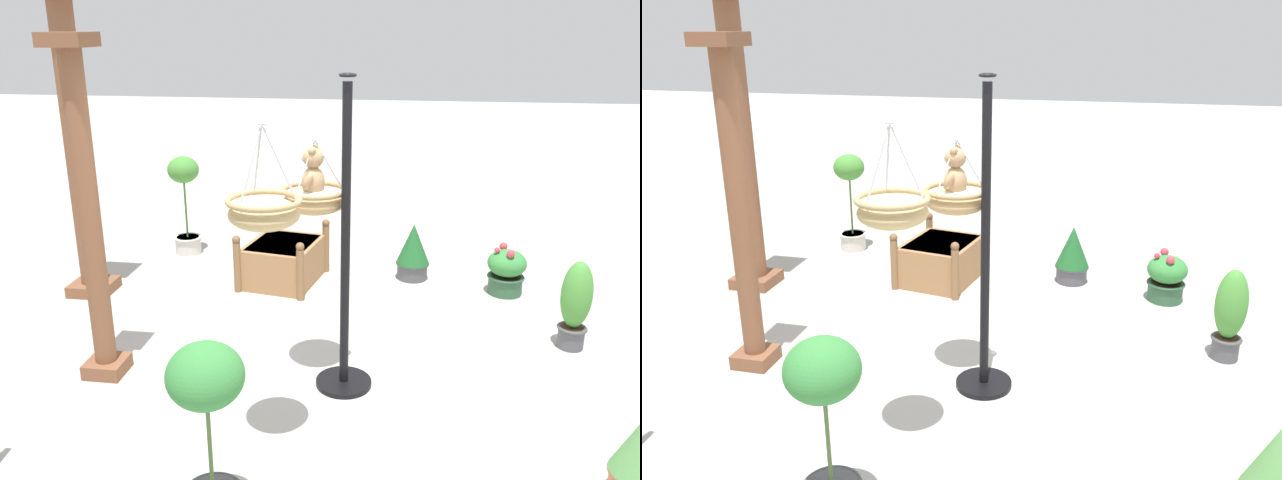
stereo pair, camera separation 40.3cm
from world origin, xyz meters
The scene contains 13 objects.
ground_plane centered at (0.00, 0.00, 0.00)m, with size 40.00×40.00×0.00m, color #ADAAA3.
display_pole_central centered at (-0.13, -0.18, 0.74)m, with size 0.44×0.44×2.40m.
hanging_basket_with_teddy centered at (0.02, 0.07, 1.47)m, with size 0.50×0.50×0.56m.
teddy_bear centered at (0.02, 0.09, 1.65)m, with size 0.27×0.25×0.40m.
hanging_basket_left_high centered at (-0.98, 0.22, 1.66)m, with size 0.46×0.46×0.63m.
greenhouse_pillar_left centered at (-0.22, 1.75, 1.28)m, with size 0.33×0.33×2.66m.
greenhouse_pillar_far_back centered at (1.33, 2.65, 1.48)m, with size 0.45×0.45×3.06m.
wooden_planter_box centered at (1.92, 0.71, 0.25)m, with size 1.05×0.94×0.63m.
potted_plant_flowering_red centered at (0.77, -2.10, 0.41)m, with size 0.26×0.26×0.81m.
potted_plant_tall_leafy centered at (-1.71, 0.39, 0.71)m, with size 0.42×0.42×1.14m.
potted_plant_small_succulent centered at (2.20, -0.70, 0.32)m, with size 0.37×0.37×0.63m.
potted_plant_conical_shrub centered at (1.91, -1.68, 0.25)m, with size 0.40×0.40×0.53m.
potted_plant_trailing_ivy centered at (2.67, 2.07, 0.71)m, with size 0.38×0.38×1.22m.
Camera 1 is at (-4.53, -0.62, 2.71)m, focal length 35.76 mm.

